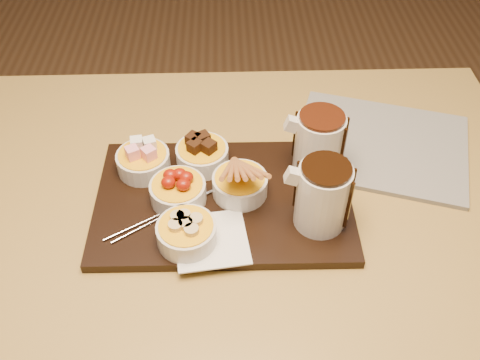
{
  "coord_description": "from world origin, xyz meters",
  "views": [
    {
      "loc": [
        0.01,
        -0.69,
        1.47
      ],
      "look_at": [
        0.03,
        -0.03,
        0.81
      ],
      "focal_mm": 40.0,
      "sensor_mm": 36.0,
      "label": 1
    }
  ],
  "objects_px": {
    "pitcher_milk_chocolate": "(319,145)",
    "newspaper": "(380,145)",
    "serving_board": "(224,200)",
    "dining_table": "(226,227)",
    "pitcher_dark_chocolate": "(322,197)",
    "bowl_strawberries": "(178,192)"
  },
  "relations": [
    {
      "from": "pitcher_milk_chocolate",
      "to": "newspaper",
      "type": "height_order",
      "value": "pitcher_milk_chocolate"
    },
    {
      "from": "serving_board",
      "to": "pitcher_milk_chocolate",
      "type": "height_order",
      "value": "pitcher_milk_chocolate"
    },
    {
      "from": "pitcher_milk_chocolate",
      "to": "dining_table",
      "type": "bearing_deg",
      "value": -166.22
    },
    {
      "from": "serving_board",
      "to": "pitcher_milk_chocolate",
      "type": "xyz_separation_m",
      "value": [
        0.18,
        0.07,
        0.07
      ]
    },
    {
      "from": "dining_table",
      "to": "pitcher_milk_chocolate",
      "type": "bearing_deg",
      "value": 13.13
    },
    {
      "from": "pitcher_dark_chocolate",
      "to": "newspaper",
      "type": "xyz_separation_m",
      "value": [
        0.16,
        0.21,
        -0.07
      ]
    },
    {
      "from": "dining_table",
      "to": "pitcher_milk_chocolate",
      "type": "relative_size",
      "value": 9.87
    },
    {
      "from": "pitcher_milk_chocolate",
      "to": "serving_board",
      "type": "bearing_deg",
      "value": -158.2
    },
    {
      "from": "pitcher_milk_chocolate",
      "to": "newspaper",
      "type": "bearing_deg",
      "value": 29.52
    },
    {
      "from": "pitcher_milk_chocolate",
      "to": "bowl_strawberries",
      "type": "bearing_deg",
      "value": -163.61
    },
    {
      "from": "serving_board",
      "to": "bowl_strawberries",
      "type": "distance_m",
      "value": 0.08
    },
    {
      "from": "pitcher_dark_chocolate",
      "to": "newspaper",
      "type": "distance_m",
      "value": 0.27
    },
    {
      "from": "dining_table",
      "to": "serving_board",
      "type": "xyz_separation_m",
      "value": [
        -0.0,
        -0.03,
        0.11
      ]
    },
    {
      "from": "pitcher_milk_chocolate",
      "to": "newspaper",
      "type": "distance_m",
      "value": 0.18
    },
    {
      "from": "bowl_strawberries",
      "to": "pitcher_milk_chocolate",
      "type": "distance_m",
      "value": 0.27
    },
    {
      "from": "bowl_strawberries",
      "to": "pitcher_dark_chocolate",
      "type": "relative_size",
      "value": 0.82
    },
    {
      "from": "serving_board",
      "to": "newspaper",
      "type": "relative_size",
      "value": 1.35
    },
    {
      "from": "pitcher_dark_chocolate",
      "to": "pitcher_milk_chocolate",
      "type": "bearing_deg",
      "value": 85.6
    },
    {
      "from": "serving_board",
      "to": "bowl_strawberries",
      "type": "relative_size",
      "value": 4.6
    },
    {
      "from": "pitcher_dark_chocolate",
      "to": "newspaper",
      "type": "relative_size",
      "value": 0.36
    },
    {
      "from": "serving_board",
      "to": "bowl_strawberries",
      "type": "xyz_separation_m",
      "value": [
        -0.08,
        -0.0,
        0.03
      ]
    },
    {
      "from": "dining_table",
      "to": "newspaper",
      "type": "height_order",
      "value": "newspaper"
    }
  ]
}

